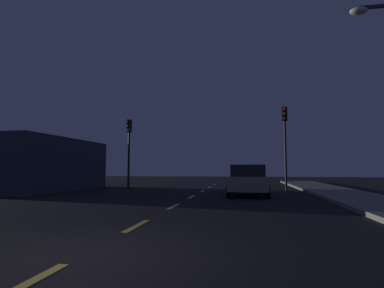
% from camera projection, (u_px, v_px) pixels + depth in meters
% --- Properties ---
extents(ground_plane, '(80.00, 80.00, 0.00)m').
position_uv_depth(ground_plane, '(177.00, 205.00, 11.66)').
color(ground_plane, black).
extents(lane_stripe_nearest, '(0.16, 1.60, 0.01)m').
position_uv_depth(lane_stripe_nearest, '(24.00, 285.00, 3.61)').
color(lane_stripe_nearest, '#EACC4C').
rests_on(lane_stripe_nearest, ground_plane).
extents(lane_stripe_second, '(0.16, 1.60, 0.01)m').
position_uv_depth(lane_stripe_second, '(137.00, 226.00, 7.34)').
color(lane_stripe_second, '#EACC4C').
rests_on(lane_stripe_second, ground_plane).
extents(lane_stripe_third, '(0.16, 1.60, 0.01)m').
position_uv_depth(lane_stripe_third, '(174.00, 206.00, 11.07)').
color(lane_stripe_third, '#EACC4C').
rests_on(lane_stripe_third, ground_plane).
extents(lane_stripe_fourth, '(0.16, 1.60, 0.01)m').
position_uv_depth(lane_stripe_fourth, '(192.00, 197.00, 14.80)').
color(lane_stripe_fourth, '#EACC4C').
rests_on(lane_stripe_fourth, ground_plane).
extents(lane_stripe_fifth, '(0.16, 1.60, 0.01)m').
position_uv_depth(lane_stripe_fifth, '(203.00, 191.00, 18.53)').
color(lane_stripe_fifth, '#EACC4C').
rests_on(lane_stripe_fifth, ground_plane).
extents(lane_stripe_sixth, '(0.16, 1.60, 0.01)m').
position_uv_depth(lane_stripe_sixth, '(210.00, 187.00, 22.26)').
color(lane_stripe_sixth, '#EACC4C').
rests_on(lane_stripe_sixth, ground_plane).
extents(lane_stripe_seventh, '(0.16, 1.60, 0.01)m').
position_uv_depth(lane_stripe_seventh, '(215.00, 184.00, 25.99)').
color(lane_stripe_seventh, '#EACC4C').
rests_on(lane_stripe_seventh, ground_plane).
extents(traffic_signal_left, '(0.32, 0.38, 4.78)m').
position_uv_depth(traffic_signal_left, '(129.00, 140.00, 21.04)').
color(traffic_signal_left, black).
rests_on(traffic_signal_left, ground_plane).
extents(traffic_signal_right, '(0.32, 0.38, 5.30)m').
position_uv_depth(traffic_signal_right, '(285.00, 132.00, 19.25)').
color(traffic_signal_right, black).
rests_on(traffic_signal_right, ground_plane).
extents(car_stopped_ahead, '(2.05, 4.10, 1.57)m').
position_uv_depth(car_stopped_ahead, '(248.00, 180.00, 15.46)').
color(car_stopped_ahead, gray).
rests_on(car_stopped_ahead, ground_plane).
extents(storefront_left, '(5.76, 8.75, 3.26)m').
position_uv_depth(storefront_left, '(34.00, 165.00, 19.57)').
color(storefront_left, '#333847').
rests_on(storefront_left, ground_plane).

